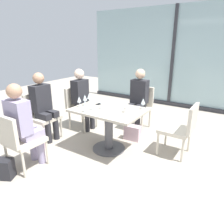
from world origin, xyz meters
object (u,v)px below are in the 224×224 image
Objects in this scene: chair_far_left at (79,105)px; person_near_window at (138,97)px; chair_front_left at (18,139)px; handbag_2 at (133,133)px; person_far_left at (83,97)px; wine_glass_6 at (92,102)px; wine_glass_3 at (85,98)px; wine_glass_1 at (79,100)px; wine_glass_4 at (85,104)px; chair_far_right at (182,127)px; handbag_1 at (36,141)px; wine_glass_0 at (89,96)px; wine_glass_2 at (143,101)px; chair_near_window at (140,105)px; person_front_left at (23,123)px; dining_table_main at (109,121)px; wine_glass_5 at (102,101)px; cell_phone_on_table at (99,104)px; handbag_0 at (2,169)px; person_side_end at (43,104)px; chair_side_end at (41,113)px; coffee_cup at (126,110)px.

person_near_window reaches higher than chair_far_left.
chair_front_left is 1.00× the size of chair_far_left.
handbag_2 is (0.17, -0.53, -0.56)m from person_near_window.
person_far_left reaches higher than wine_glass_6.
handbag_2 is (0.63, 0.59, -0.72)m from wine_glass_3.
wine_glass_1 reaches higher than chair_far_left.
chair_far_right is at bearing 31.09° from wine_glass_4.
handbag_1 is at bearing -151.84° from wine_glass_6.
person_near_window is 4.20× the size of handbag_1.
handbag_1 is (-0.62, -0.74, -0.72)m from wine_glass_0.
wine_glass_2 is at bearing -163.73° from chair_far_right.
person_front_left reaches higher than chair_near_window.
handbag_1 is (-0.01, -1.13, -0.36)m from chair_far_left.
dining_table_main is 1.31× the size of chair_near_window.
person_front_left and person_far_left have the same top height.
wine_glass_6 is (0.27, -0.14, 0.00)m from wine_glass_3.
person_front_left is at bearing -107.46° from chair_near_window.
wine_glass_0 is at bearing 50.05° from handbag_1.
wine_glass_3 is 1.00× the size of wine_glass_5.
wine_glass_2 is 0.93m from wine_glass_4.
wine_glass_5 is at bearing -95.33° from person_near_window.
cell_phone_on_table is (0.78, -0.32, 0.24)m from chair_far_left.
dining_table_main is at bearing 34.16° from handbag_0.
person_side_end is at bearing -148.88° from cell_phone_on_table.
wine_glass_2 reaches higher than handbag_2.
person_side_end is 6.81× the size of wine_glass_0.
person_near_window is at bearing 57.99° from handbag_1.
dining_table_main is 1.37m from chair_side_end.
wine_glass_0 is 1.00× the size of wine_glass_2.
dining_table_main is at bearing -156.46° from chair_far_right.
person_near_window is at bearing -90.00° from chair_near_window.
wine_glass_6 is 1.57m from handbag_0.
wine_glass_5 is at bearing 21.63° from wine_glass_1.
wine_glass_3 is at bearing 16.83° from chair_side_end.
wine_glass_3 is at bearing 130.52° from wine_glass_4.
handbag_0 is at bearing -68.27° from person_side_end.
chair_far_left is 1.00× the size of chair_far_right.
wine_glass_5 is at bearing -39.18° from cell_phone_on_table.
wine_glass_2 reaches higher than chair_far_right.
chair_far_left reaches higher than dining_table_main.
person_far_left is 4.20× the size of handbag_1.
wine_glass_6 reaches higher than chair_far_left.
wine_glass_0 is at bearing 24.20° from chair_side_end.
person_near_window is 1.12m from wine_glass_0.
handbag_2 is at bearing -75.00° from chair_near_window.
chair_near_window is at bearing 100.17° from handbag_2.
handbag_0 is (0.30, -1.92, -0.36)m from chair_far_left.
wine_glass_2 is (1.55, -0.18, 0.37)m from chair_far_left.
coffee_cup is 0.30× the size of handbag_1.
wine_glass_2 is at bearing 31.77° from dining_table_main.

